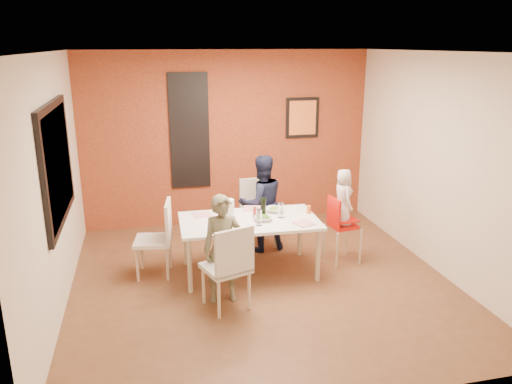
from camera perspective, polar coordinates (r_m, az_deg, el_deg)
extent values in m
plane|color=brown|center=(6.19, 0.64, -10.15)|extent=(4.50, 4.50, 0.00)
cube|color=silver|center=(5.52, 0.73, 15.73)|extent=(4.50, 4.50, 0.02)
cube|color=beige|center=(7.86, -3.22, 6.08)|extent=(4.50, 0.02, 2.70)
cube|color=beige|center=(3.67, 9.07, -6.64)|extent=(4.50, 0.02, 2.70)
cube|color=beige|center=(5.63, -22.16, 0.60)|extent=(0.02, 4.50, 2.70)
cube|color=beige|center=(6.60, 20.06, 3.03)|extent=(0.02, 4.50, 2.70)
cube|color=maroon|center=(7.84, -3.20, 6.05)|extent=(4.50, 0.02, 2.70)
cube|color=black|center=(5.77, -21.80, 3.06)|extent=(0.05, 1.70, 1.30)
cube|color=black|center=(5.77, -21.65, 3.07)|extent=(0.02, 1.55, 1.15)
cube|color=silver|center=(7.72, -7.62, 6.90)|extent=(0.55, 0.03, 1.70)
cube|color=black|center=(7.71, -7.61, 6.89)|extent=(0.60, 0.03, 1.76)
cube|color=black|center=(8.06, 5.32, 8.46)|extent=(0.54, 0.03, 0.64)
cube|color=orange|center=(8.05, 5.35, 8.44)|extent=(0.44, 0.01, 0.54)
cube|color=white|center=(6.15, -0.78, -3.34)|extent=(1.72, 0.99, 0.04)
cylinder|color=#C5B692|center=(5.84, -7.60, -8.38)|extent=(0.06, 0.06, 0.67)
cylinder|color=#C5B692|center=(6.56, -8.08, -5.49)|extent=(0.06, 0.06, 0.67)
cylinder|color=#C5B692|center=(6.11, 7.12, -7.18)|extent=(0.06, 0.06, 0.67)
cylinder|color=#C5B692|center=(6.80, 5.04, -4.57)|extent=(0.06, 0.06, 0.67)
cube|color=beige|center=(5.45, -3.48, -8.64)|extent=(0.57, 0.57, 0.05)
cube|color=beige|center=(5.18, -2.45, -6.92)|extent=(0.44, 0.18, 0.51)
cylinder|color=#CBB497|center=(5.78, -2.68, -9.72)|extent=(0.04, 0.04, 0.44)
cylinder|color=#CBB497|center=(5.50, -0.79, -11.19)|extent=(0.04, 0.04, 0.44)
cylinder|color=#CBB497|center=(5.64, -6.02, -10.55)|extent=(0.04, 0.04, 0.44)
cylinder|color=#CBB497|center=(5.34, -4.26, -12.12)|extent=(0.04, 0.04, 0.44)
cube|color=beige|center=(7.08, 0.31, -2.67)|extent=(0.48, 0.48, 0.05)
cube|color=beige|center=(7.18, -0.22, -0.30)|extent=(0.44, 0.09, 0.50)
cylinder|color=#C2A990|center=(6.95, -0.59, -5.10)|extent=(0.04, 0.04, 0.43)
cylinder|color=#C2A990|center=(7.26, -1.50, -4.11)|extent=(0.04, 0.04, 0.43)
cylinder|color=#C2A990|center=(7.06, 2.17, -4.74)|extent=(0.04, 0.04, 0.43)
cylinder|color=#C2A990|center=(7.37, 1.15, -3.78)|extent=(0.04, 0.04, 0.43)
cube|color=white|center=(6.30, -11.69, -5.49)|extent=(0.50, 0.50, 0.05)
cube|color=white|center=(6.19, -9.98, -3.32)|extent=(0.10, 0.44, 0.50)
cylinder|color=#C9B096|center=(6.58, -12.95, -6.80)|extent=(0.04, 0.04, 0.43)
cylinder|color=#C9B096|center=(6.54, -9.81, -6.78)|extent=(0.04, 0.04, 0.43)
cylinder|color=#C9B096|center=(6.26, -13.41, -8.11)|extent=(0.04, 0.04, 0.43)
cylinder|color=#C9B096|center=(6.21, -10.09, -8.10)|extent=(0.04, 0.04, 0.43)
cube|color=red|center=(6.63, 9.91, -3.77)|extent=(0.35, 0.35, 0.05)
cube|color=red|center=(6.49, 8.88, -2.23)|extent=(0.07, 0.31, 0.37)
cube|color=red|center=(6.60, 9.94, -3.06)|extent=(0.35, 0.35, 0.02)
cylinder|color=tan|center=(6.67, 11.85, -6.17)|extent=(0.03, 0.03, 0.48)
cylinder|color=tan|center=(6.50, 9.24, -6.64)|extent=(0.03, 0.03, 0.48)
cylinder|color=tan|center=(6.95, 10.32, -5.15)|extent=(0.03, 0.03, 0.48)
cylinder|color=tan|center=(6.78, 7.78, -5.58)|extent=(0.03, 0.03, 0.48)
imported|color=#615E45|center=(5.54, -3.79, -6.51)|extent=(0.47, 0.32, 1.23)
imported|color=black|center=(6.86, 0.62, -1.29)|extent=(0.72, 0.60, 1.35)
imported|color=beige|center=(6.50, 9.91, -0.56)|extent=(0.25, 0.37, 0.73)
cube|color=silver|center=(5.73, -4.24, -4.65)|extent=(0.30, 0.30, 0.01)
cube|color=white|center=(6.53, -0.40, -1.89)|extent=(0.28, 0.28, 0.01)
cube|color=white|center=(6.03, 5.54, -3.59)|extent=(0.28, 0.28, 0.01)
cube|color=white|center=(6.33, -6.17, -2.59)|extent=(0.22, 0.22, 0.01)
imported|color=white|center=(6.11, 0.84, -3.00)|extent=(0.28, 0.28, 0.06)
imported|color=silver|center=(6.42, 2.22, -2.04)|extent=(0.29, 0.29, 0.05)
cylinder|color=black|center=(6.17, 0.83, -1.83)|extent=(0.07, 0.07, 0.26)
cylinder|color=white|center=(5.93, 0.35, -2.91)|extent=(0.07, 0.07, 0.20)
cylinder|color=white|center=(6.19, 2.82, -2.07)|extent=(0.07, 0.07, 0.19)
cylinder|color=white|center=(6.05, -3.08, -2.11)|extent=(0.12, 0.12, 0.28)
cylinder|color=red|center=(6.16, -0.02, -2.46)|extent=(0.03, 0.03, 0.13)
cylinder|color=#286B23|center=(6.21, 0.99, -2.34)|extent=(0.03, 0.03, 0.13)
cylinder|color=brown|center=(6.18, -0.17, -2.36)|extent=(0.04, 0.04, 0.14)
cylinder|color=orange|center=(6.39, 6.04, -2.00)|extent=(0.06, 0.06, 0.10)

